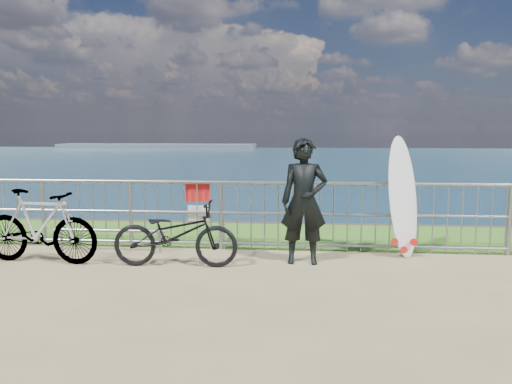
# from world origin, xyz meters

# --- Properties ---
(grass_strip) EXTENTS (120.00, 120.00, 0.00)m
(grass_strip) POSITION_xyz_m (0.00, 2.70, 0.01)
(grass_strip) COLOR #3A7821
(grass_strip) RESTS_ON ground
(seascape) EXTENTS (260.00, 260.00, 5.00)m
(seascape) POSITION_xyz_m (-43.75, 147.49, -4.03)
(seascape) COLOR brown
(seascape) RESTS_ON ground
(railing) EXTENTS (10.06, 0.10, 1.13)m
(railing) POSITION_xyz_m (0.01, 1.60, 0.58)
(railing) COLOR gray
(railing) RESTS_ON ground
(surfer) EXTENTS (0.67, 0.45, 1.82)m
(surfer) POSITION_xyz_m (0.83, 0.88, 0.91)
(surfer) COLOR black
(surfer) RESTS_ON ground
(surfboard) EXTENTS (0.62, 0.59, 1.86)m
(surfboard) POSITION_xyz_m (2.34, 1.44, 0.86)
(surfboard) COLOR white
(surfboard) RESTS_ON ground
(bicycle_near) EXTENTS (1.79, 0.67, 0.93)m
(bicycle_near) POSITION_xyz_m (-0.98, 0.53, 0.47)
(bicycle_near) COLOR black
(bicycle_near) RESTS_ON ground
(bicycle_far) EXTENTS (1.85, 0.67, 1.09)m
(bicycle_far) POSITION_xyz_m (-3.01, 0.55, 0.54)
(bicycle_far) COLOR black
(bicycle_far) RESTS_ON ground
(bike_rack) EXTENTS (1.81, 0.05, 0.38)m
(bike_rack) POSITION_xyz_m (-2.22, 1.25, 0.31)
(bike_rack) COLOR gray
(bike_rack) RESTS_ON ground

